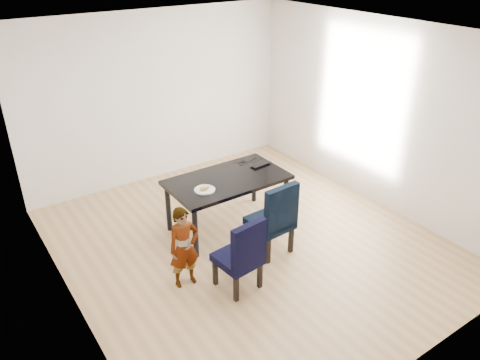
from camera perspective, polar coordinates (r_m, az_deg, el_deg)
floor at (r=6.28m, az=1.04°, el=-7.65°), size 4.50×5.00×0.01m
ceiling at (r=5.23m, az=1.30°, el=17.53°), size 4.50×5.00×0.01m
wall_back at (r=7.66m, az=-9.95°, el=9.87°), size 4.50×0.01×2.70m
wall_front at (r=4.11m, az=22.13°, el=-8.07°), size 4.50×0.01×2.70m
wall_left at (r=4.80m, az=-21.34°, el=-2.58°), size 0.01×5.00×2.70m
wall_right at (r=7.08m, az=16.31°, el=7.74°), size 0.01×5.00×2.70m
dining_table at (r=6.42m, az=-1.52°, el=-2.76°), size 1.60×0.90×0.75m
chair_left at (r=5.30m, az=-0.32°, el=-8.85°), size 0.49×0.51×0.93m
chair_right at (r=5.88m, az=3.68°, el=-4.46°), size 0.51×0.52×1.01m
child at (r=5.36m, az=-6.83°, el=-8.17°), size 0.38×0.27×1.00m
plate at (r=5.96m, az=-4.33°, el=-1.19°), size 0.28×0.28×0.01m
sandwich at (r=5.93m, az=-4.34°, el=-0.94°), size 0.16×0.09×0.06m
laptop at (r=6.64m, az=2.24°, el=2.07°), size 0.34×0.23×0.03m
cable_tangle at (r=6.65m, az=0.40°, el=2.04°), size 0.15×0.15×0.01m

